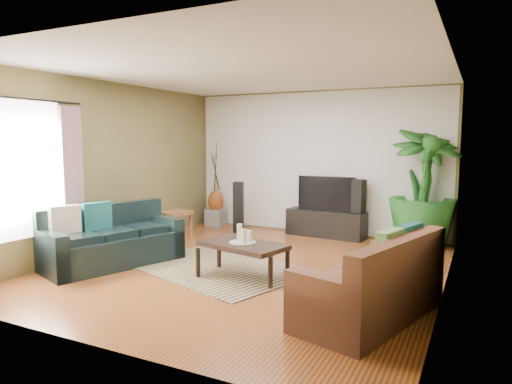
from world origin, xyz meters
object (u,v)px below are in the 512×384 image
Objects in this scene: sofa_right at (370,276)px; side_table at (175,225)px; tv_stand at (326,223)px; speaker_left at (238,207)px; television at (326,193)px; potted_plant at (423,187)px; coffee_table at (243,260)px; speaker_right at (358,210)px; pedestal at (216,217)px; vase at (216,201)px; sofa_left at (113,236)px.

sofa_right reaches higher than side_table.
tv_stand is 1.49× the size of speaker_left.
television is 1.69m from potted_plant.
coffee_table is 1.03× the size of speaker_right.
television is at bearing 0.00° from tv_stand.
speaker_left reaches higher than tv_stand.
pedestal is at bearing 136.69° from speaker_left.
tv_stand reaches higher than pedestal.
speaker_right reaches higher than vase.
coffee_table is at bearing -61.84° from sofa_left.
pedestal is (-2.97, 0.00, -0.36)m from speaker_right.
speaker_left is at bearing -167.13° from television.
sofa_left is 4.21× the size of vase.
sofa_right reaches higher than pedestal.
speaker_right is (0.78, 2.92, 0.31)m from coffee_table.
speaker_left is 2.17× the size of vase.
television reaches higher than tv_stand.
sofa_left is at bearing -85.40° from pedestal.
pedestal is at bearing -167.98° from speaker_right.
pedestal is 0.69× the size of side_table.
coffee_table is 3.17× the size of pedestal.
television is 3.03× the size of pedestal.
vase is at bearing -167.98° from speaker_right.
speaker_left reaches higher than side_table.
speaker_right is at bearing 25.75° from side_table.
sofa_right reaches higher than tv_stand.
speaker_left is at bearing 9.89° from sofa_left.
sofa_left is 1.30× the size of tv_stand.
pedestal is (-0.26, 3.22, -0.25)m from sofa_left.
television is 1.71m from speaker_left.
vase is (-2.19, 2.92, 0.28)m from coffee_table.
speaker_right is at bearing -20.71° from sofa_left.
side_table is at bearing 27.22° from sofa_left.
tv_stand is at bearing 0.00° from television.
sofa_right is at bearing -41.69° from pedestal.
coffee_table is 3.55m from potted_plant.
potted_plant is at bearing 0.00° from vase.
sofa_right is 3.88m from tv_stand.
sofa_left is 3.23m from vase.
television is 2.46m from pedestal.
sofa_left reaches higher than tv_stand.
side_table is (-2.36, -1.43, -0.55)m from television.
sofa_left is 1.78× the size of television.
speaker_right is at bearing -148.14° from sofa_right.
potted_plant reaches higher than pedestal.
speaker_right is at bearing 0.00° from television.
tv_stand is 1.84m from potted_plant.
tv_stand is 3.23× the size of vase.
sofa_right is at bearing -28.04° from side_table.
sofa_right is 4.52m from speaker_left.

